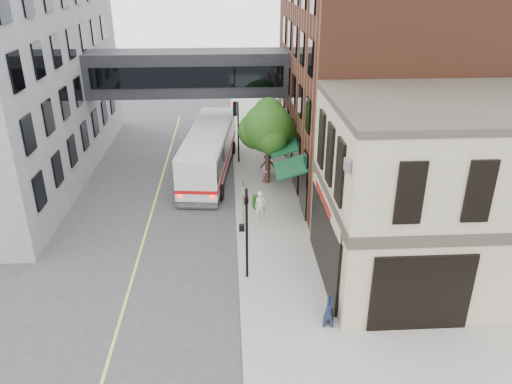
{
  "coord_description": "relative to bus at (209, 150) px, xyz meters",
  "views": [
    {
      "loc": [
        -0.32,
        -17.58,
        13.45
      ],
      "look_at": [
        0.99,
        4.97,
        3.12
      ],
      "focal_mm": 35.0,
      "sensor_mm": 36.0,
      "label": 1
    }
  ],
  "objects": [
    {
      "name": "street_sign_pole",
      "position": [
        2.07,
        -8.17,
        0.16
      ],
      "size": [
        0.08,
        0.75,
        3.0
      ],
      "color": "gray",
      "rests_on": "sidewalk_main"
    },
    {
      "name": "newspaper_box",
      "position": [
        2.94,
        -5.99,
        -1.21
      ],
      "size": [
        0.5,
        0.47,
        0.82
      ],
      "primitive_type": "cube",
      "rotation": [
        0.0,
        0.0,
        0.32
      ],
      "color": "#195814",
      "rests_on": "sidewalk_main"
    },
    {
      "name": "street_tree",
      "position": [
        3.88,
        -1.95,
        2.14
      ],
      "size": [
        3.8,
        3.2,
        5.6
      ],
      "color": "#382619",
      "rests_on": "sidewalk_main"
    },
    {
      "name": "bus",
      "position": [
        0.0,
        0.0,
        0.0
      ],
      "size": [
        3.88,
        11.96,
        3.16
      ],
      "color": "silver",
      "rests_on": "ground"
    },
    {
      "name": "lane_marking",
      "position": [
        -3.32,
        -5.17,
        -1.77
      ],
      "size": [
        0.12,
        40.0,
        0.01
      ],
      "primitive_type": "cube",
      "color": "#D8CC4C",
      "rests_on": "ground"
    },
    {
      "name": "traffic_signal_near",
      "position": [
        2.05,
        -13.17,
        1.21
      ],
      "size": [
        0.44,
        0.22,
        4.6
      ],
      "color": "black",
      "rests_on": "sidewalk_main"
    },
    {
      "name": "sandwich_board",
      "position": [
        5.24,
        -16.67,
        -1.06
      ],
      "size": [
        0.53,
        0.7,
        1.13
      ],
      "primitive_type": "cube",
      "rotation": [
        0.0,
        0.0,
        -0.22
      ],
      "color": "#101932",
      "rests_on": "sidewalk_main"
    },
    {
      "name": "sidewalk_main",
      "position": [
        3.68,
        -1.17,
        -1.7
      ],
      "size": [
        4.0,
        60.0,
        0.15
      ],
      "primitive_type": "cube",
      "color": "gray",
      "rests_on": "ground"
    },
    {
      "name": "skyway_bridge",
      "position": [
        -1.32,
        2.83,
        4.73
      ],
      "size": [
        14.0,
        3.18,
        3.0
      ],
      "color": "black",
      "rests_on": "ground"
    },
    {
      "name": "pedestrian_a",
      "position": [
        3.07,
        -7.53,
        -0.75
      ],
      "size": [
        0.67,
        0.47,
        1.74
      ],
      "primitive_type": "imported",
      "rotation": [
        0.0,
        0.0,
        0.09
      ],
      "color": "silver",
      "rests_on": "sidewalk_main"
    },
    {
      "name": "corner_building",
      "position": [
        10.65,
        -13.17,
        2.44
      ],
      "size": [
        10.19,
        8.12,
        8.45
      ],
      "color": "tan",
      "rests_on": "ground"
    },
    {
      "name": "pedestrian_b",
      "position": [
        3.93,
        -2.09,
        -0.78
      ],
      "size": [
        0.84,
        0.67,
        1.68
      ],
      "primitive_type": "imported",
      "rotation": [
        0.0,
        0.0,
        -0.05
      ],
      "color": "pink",
      "rests_on": "sidewalk_main"
    },
    {
      "name": "pedestrian_c",
      "position": [
        4.01,
        -1.11,
        -0.81
      ],
      "size": [
        1.19,
        0.93,
        1.62
      ],
      "primitive_type": "imported",
      "rotation": [
        0.0,
        0.0,
        -0.37
      ],
      "color": "black",
      "rests_on": "sidewalk_main"
    },
    {
      "name": "ground",
      "position": [
        1.68,
        -15.17,
        -1.77
      ],
      "size": [
        120.0,
        120.0,
        0.0
      ],
      "primitive_type": "plane",
      "color": "#38383A",
      "rests_on": "ground"
    },
    {
      "name": "traffic_signal_far",
      "position": [
        1.94,
        1.83,
        1.57
      ],
      "size": [
        0.53,
        0.28,
        4.5
      ],
      "color": "black",
      "rests_on": "sidewalk_main"
    },
    {
      "name": "brick_building",
      "position": [
        11.66,
        -0.17,
        5.22
      ],
      "size": [
        13.76,
        18.0,
        14.0
      ],
      "color": "#552A1A",
      "rests_on": "ground"
    }
  ]
}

